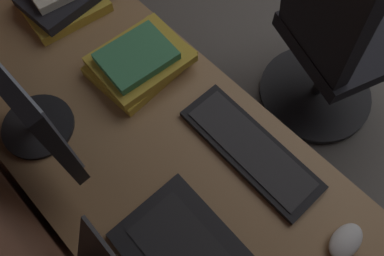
{
  "coord_description": "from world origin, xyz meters",
  "views": [
    {
      "loc": [
        -0.32,
        2.17,
        1.68
      ],
      "look_at": [
        -0.07,
        1.93,
        0.95
      ],
      "focal_mm": 35.02,
      "sensor_mm": 36.0,
      "label": 1
    }
  ],
  "objects_px": {
    "mouse_main": "(346,241)",
    "book_stack_far": "(140,61)",
    "drawer_pedestal": "(134,168)",
    "keyboard_main": "(251,149)",
    "monitor_primary": "(0,79)",
    "office_chair": "(330,46)"
  },
  "relations": [
    {
      "from": "mouse_main",
      "to": "book_stack_far",
      "type": "xyz_separation_m",
      "value": [
        0.73,
        0.03,
        0.02
      ]
    },
    {
      "from": "drawer_pedestal",
      "to": "keyboard_main",
      "type": "height_order",
      "value": "keyboard_main"
    },
    {
      "from": "keyboard_main",
      "to": "mouse_main",
      "type": "height_order",
      "value": "mouse_main"
    },
    {
      "from": "monitor_primary",
      "to": "book_stack_far",
      "type": "relative_size",
      "value": 1.81
    },
    {
      "from": "monitor_primary",
      "to": "book_stack_far",
      "type": "height_order",
      "value": "monitor_primary"
    },
    {
      "from": "drawer_pedestal",
      "to": "book_stack_far",
      "type": "bearing_deg",
      "value": -62.39
    },
    {
      "from": "mouse_main",
      "to": "keyboard_main",
      "type": "bearing_deg",
      "value": -2.2
    },
    {
      "from": "mouse_main",
      "to": "book_stack_far",
      "type": "relative_size",
      "value": 0.35
    },
    {
      "from": "drawer_pedestal",
      "to": "mouse_main",
      "type": "relative_size",
      "value": 6.68
    },
    {
      "from": "drawer_pedestal",
      "to": "mouse_main",
      "type": "bearing_deg",
      "value": -162.29
    },
    {
      "from": "monitor_primary",
      "to": "keyboard_main",
      "type": "distance_m",
      "value": 0.64
    },
    {
      "from": "monitor_primary",
      "to": "office_chair",
      "type": "xyz_separation_m",
      "value": [
        -0.32,
        -1.06,
        -0.52
      ]
    },
    {
      "from": "keyboard_main",
      "to": "office_chair",
      "type": "height_order",
      "value": "office_chair"
    },
    {
      "from": "drawer_pedestal",
      "to": "keyboard_main",
      "type": "bearing_deg",
      "value": -145.82
    },
    {
      "from": "book_stack_far",
      "to": "drawer_pedestal",
      "type": "bearing_deg",
      "value": 117.61
    },
    {
      "from": "monitor_primary",
      "to": "book_stack_far",
      "type": "bearing_deg",
      "value": -97.58
    },
    {
      "from": "keyboard_main",
      "to": "mouse_main",
      "type": "distance_m",
      "value": 0.32
    },
    {
      "from": "keyboard_main",
      "to": "book_stack_far",
      "type": "height_order",
      "value": "book_stack_far"
    },
    {
      "from": "office_chair",
      "to": "mouse_main",
      "type": "bearing_deg",
      "value": 123.6
    },
    {
      "from": "drawer_pedestal",
      "to": "office_chair",
      "type": "xyz_separation_m",
      "value": [
        -0.18,
        -0.9,
        0.11
      ]
    },
    {
      "from": "mouse_main",
      "to": "book_stack_far",
      "type": "bearing_deg",
      "value": 2.23
    },
    {
      "from": "book_stack_far",
      "to": "office_chair",
      "type": "distance_m",
      "value": 0.83
    }
  ]
}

